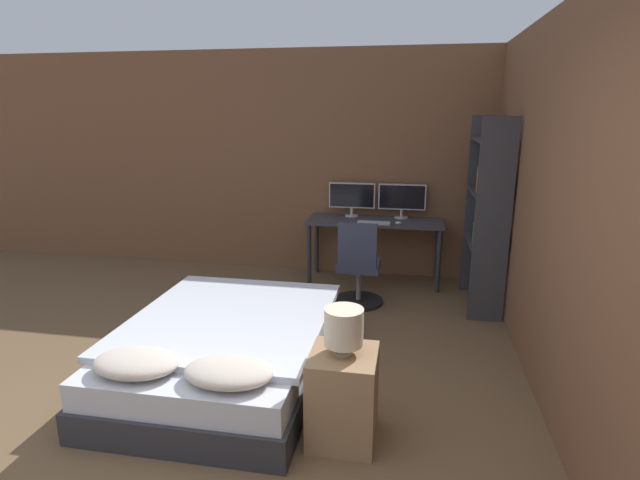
% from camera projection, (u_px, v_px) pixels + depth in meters
% --- Properties ---
extents(wall_back, '(12.00, 0.06, 2.70)m').
position_uv_depth(wall_back, '(332.00, 164.00, 6.09)').
color(wall_back, brown).
rests_on(wall_back, ground_plane).
extents(wall_side_right, '(0.06, 12.00, 2.70)m').
position_uv_depth(wall_side_right, '(562.00, 213.00, 3.23)').
color(wall_side_right, brown).
rests_on(wall_side_right, ground_plane).
extents(bed, '(1.47, 1.97, 0.54)m').
position_uv_depth(bed, '(226.00, 350.00, 3.78)').
color(bed, '#2D2D33').
rests_on(bed, ground_plane).
extents(nightstand, '(0.41, 0.43, 0.58)m').
position_uv_depth(nightstand, '(343.00, 396.00, 3.07)').
color(nightstand, '#997551').
rests_on(nightstand, ground_plane).
extents(bedside_lamp, '(0.24, 0.24, 0.29)m').
position_uv_depth(bedside_lamp, '(344.00, 327.00, 2.95)').
color(bedside_lamp, gray).
rests_on(bedside_lamp, nightstand).
extents(desk, '(1.57, 0.57, 0.75)m').
position_uv_depth(desk, '(375.00, 228.00, 5.83)').
color(desk, '#38383D').
rests_on(desk, ground_plane).
extents(monitor_left, '(0.55, 0.16, 0.40)m').
position_uv_depth(monitor_left, '(352.00, 197.00, 5.97)').
color(monitor_left, '#B7B7BC').
rests_on(monitor_left, desk).
extents(monitor_right, '(0.55, 0.16, 0.40)m').
position_uv_depth(monitor_right, '(402.00, 198.00, 5.86)').
color(monitor_right, '#B7B7BC').
rests_on(monitor_right, desk).
extents(keyboard, '(0.37, 0.13, 0.02)m').
position_uv_depth(keyboard, '(374.00, 223.00, 5.63)').
color(keyboard, '#B7B7BC').
rests_on(keyboard, desk).
extents(computer_mouse, '(0.07, 0.05, 0.04)m').
position_uv_depth(computer_mouse, '(398.00, 223.00, 5.58)').
color(computer_mouse, '#B7B7BC').
rests_on(computer_mouse, desk).
extents(office_chair, '(0.52, 0.52, 0.91)m').
position_uv_depth(office_chair, '(358.00, 273.00, 5.19)').
color(office_chair, black).
rests_on(office_chair, ground_plane).
extents(bookshelf, '(0.33, 0.87, 1.94)m').
position_uv_depth(bookshelf, '(489.00, 206.00, 4.91)').
color(bookshelf, '#333338').
rests_on(bookshelf, ground_plane).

